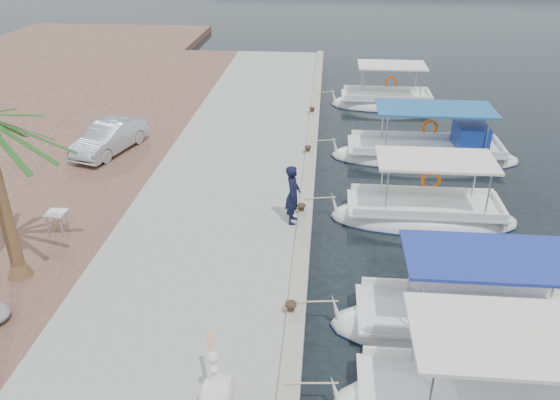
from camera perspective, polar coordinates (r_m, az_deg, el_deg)
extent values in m
plane|color=black|center=(16.45, 3.17, -5.53)|extent=(400.00, 400.00, 0.00)
cube|color=gray|center=(20.97, -4.53, 2.88)|extent=(6.00, 40.00, 0.50)
cube|color=gray|center=(20.59, 3.11, 3.39)|extent=(0.44, 40.00, 0.12)
cube|color=brown|center=(22.31, -17.33, 3.21)|extent=(4.00, 40.00, 0.50)
cube|color=white|center=(12.08, 21.04, -18.95)|extent=(5.10, 2.07, 0.08)
cube|color=white|center=(11.05, 23.28, -12.93)|extent=(3.73, 2.22, 0.08)
torus|color=#FB610D|center=(12.66, 21.46, -13.75)|extent=(0.68, 0.12, 0.68)
ellipsoid|color=white|center=(14.35, 19.81, -12.82)|extent=(7.05, 2.20, 1.30)
ellipsoid|color=navy|center=(14.36, 19.79, -12.88)|extent=(7.09, 2.25, 0.22)
cube|color=white|center=(14.04, 20.13, -11.25)|extent=(5.78, 1.90, 0.08)
cube|color=navy|center=(13.18, 22.01, -5.63)|extent=(4.23, 2.03, 0.08)
cylinder|color=silver|center=(12.57, 14.49, -10.77)|extent=(0.05, 0.05, 1.60)
torus|color=#FB610D|center=(14.68, 20.63, -7.33)|extent=(0.68, 0.12, 0.68)
ellipsoid|color=white|center=(18.68, 14.71, -1.96)|extent=(6.10, 2.16, 1.30)
ellipsoid|color=navy|center=(18.69, 14.70, -2.02)|extent=(6.13, 2.20, 0.22)
cube|color=white|center=(18.45, 14.89, -0.61)|extent=(5.01, 1.85, 0.08)
cube|color=white|center=(17.79, 16.00, 4.04)|extent=(3.66, 1.98, 0.08)
cylinder|color=silver|center=(17.17, 11.09, 0.66)|extent=(0.05, 0.05, 1.60)
torus|color=#FB610D|center=(19.21, 15.49, 1.97)|extent=(0.68, 0.12, 0.68)
ellipsoid|color=white|center=(23.48, 14.80, 4.25)|extent=(7.69, 2.39, 1.30)
ellipsoid|color=navy|center=(23.48, 14.79, 4.20)|extent=(7.72, 2.44, 0.22)
cube|color=white|center=(23.29, 14.94, 5.38)|extent=(6.30, 2.05, 0.08)
cube|color=#1E5D9A|center=(22.79, 15.92, 9.17)|extent=(4.61, 2.20, 0.08)
cylinder|color=silver|center=(21.93, 11.06, 6.68)|extent=(0.05, 0.05, 1.60)
torus|color=#FB610D|center=(24.24, 15.38, 7.33)|extent=(0.68, 0.12, 0.68)
cube|color=navy|center=(23.47, 19.28, 6.36)|extent=(1.20, 1.67, 1.00)
ellipsoid|color=white|center=(29.95, 10.97, 9.68)|extent=(5.73, 2.30, 1.30)
ellipsoid|color=navy|center=(29.95, 10.96, 9.64)|extent=(5.76, 2.34, 0.22)
cube|color=white|center=(29.80, 11.05, 10.60)|extent=(4.70, 1.98, 0.08)
cube|color=white|center=(29.40, 11.63, 13.63)|extent=(3.44, 2.11, 0.08)
cylinder|color=silver|center=(28.65, 8.73, 11.77)|extent=(0.05, 0.05, 1.60)
torus|color=#FB610D|center=(30.76, 11.52, 11.95)|extent=(0.68, 0.12, 0.68)
cylinder|color=black|center=(13.24, 1.13, -11.34)|extent=(0.18, 0.18, 0.30)
cylinder|color=black|center=(13.15, 1.14, -10.83)|extent=(0.28, 0.28, 0.05)
cylinder|color=black|center=(17.42, 2.26, -1.01)|extent=(0.18, 0.18, 0.30)
cylinder|color=black|center=(17.35, 2.27, -0.57)|extent=(0.28, 0.28, 0.05)
cylinder|color=black|center=(21.94, 2.93, 5.21)|extent=(0.18, 0.18, 0.30)
cylinder|color=black|center=(21.88, 2.94, 5.57)|extent=(0.28, 0.28, 0.05)
cylinder|color=black|center=(26.63, 3.37, 9.27)|extent=(0.18, 0.18, 0.30)
cylinder|color=black|center=(26.59, 3.38, 9.57)|extent=(0.28, 0.28, 0.05)
ellipsoid|color=white|center=(10.74, -6.61, -19.61)|extent=(0.79, 1.02, 0.71)
cylinder|color=white|center=(10.75, -6.90, -17.25)|extent=(0.24, 0.36, 0.38)
sphere|color=white|center=(10.68, -7.03, -16.01)|extent=(0.23, 0.23, 0.23)
cone|color=#EAA566|center=(11.01, -7.19, -15.17)|extent=(0.31, 0.69, 0.28)
imported|color=black|center=(16.59, 1.35, 0.57)|extent=(0.49, 0.71, 1.89)
cylinder|color=brown|center=(15.11, -27.08, -0.21)|extent=(0.34, 0.34, 4.39)
cone|color=brown|center=(16.05, -25.56, -6.59)|extent=(0.64, 0.64, 0.36)
imported|color=#AAB8C3|center=(23.00, -17.38, 6.26)|extent=(2.27, 3.92, 1.22)
cylinder|color=silver|center=(17.45, -23.04, -2.58)|extent=(0.06, 0.06, 0.70)
cylinder|color=silver|center=(17.27, -21.87, -2.66)|extent=(0.06, 0.06, 0.70)
cylinder|color=silver|center=(17.76, -22.50, -1.95)|extent=(0.06, 0.06, 0.70)
cylinder|color=silver|center=(17.58, -21.33, -2.02)|extent=(0.06, 0.06, 0.70)
cube|color=white|center=(17.35, -22.40, -1.25)|extent=(0.55, 0.55, 0.03)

